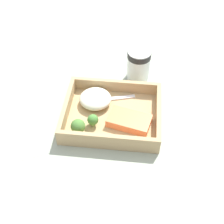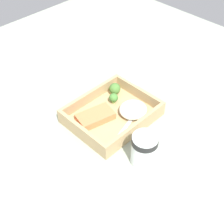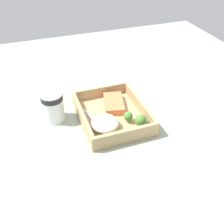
% 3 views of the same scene
% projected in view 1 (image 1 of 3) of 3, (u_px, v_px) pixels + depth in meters
% --- Properties ---
extents(ground_plane, '(1.60, 1.60, 0.02)m').
position_uv_depth(ground_plane, '(112.00, 121.00, 0.90)').
color(ground_plane, gray).
extents(takeout_tray, '(0.27, 0.22, 0.01)m').
position_uv_depth(takeout_tray, '(112.00, 117.00, 0.89)').
color(takeout_tray, tan).
rests_on(takeout_tray, ground_plane).
extents(tray_rim, '(0.27, 0.22, 0.04)m').
position_uv_depth(tray_rim, '(112.00, 111.00, 0.87)').
color(tray_rim, tan).
rests_on(tray_rim, takeout_tray).
extents(salmon_fillet, '(0.13, 0.09, 0.02)m').
position_uv_depth(salmon_fillet, '(129.00, 121.00, 0.85)').
color(salmon_fillet, '#F47949').
rests_on(salmon_fillet, takeout_tray).
extents(mashed_potatoes, '(0.09, 0.09, 0.04)m').
position_uv_depth(mashed_potatoes, '(95.00, 99.00, 0.90)').
color(mashed_potatoes, silver).
rests_on(mashed_potatoes, takeout_tray).
extents(broccoli_floret_1, '(0.03, 0.03, 0.04)m').
position_uv_depth(broccoli_floret_1, '(93.00, 120.00, 0.84)').
color(broccoli_floret_1, '#81A456').
rests_on(broccoli_floret_1, takeout_tray).
extents(broccoli_floret_2, '(0.04, 0.04, 0.04)m').
position_uv_depth(broccoli_floret_2, '(78.00, 126.00, 0.82)').
color(broccoli_floret_2, '#87A360').
rests_on(broccoli_floret_2, takeout_tray).
extents(fork, '(0.16, 0.06, 0.00)m').
position_uv_depth(fork, '(105.00, 99.00, 0.92)').
color(fork, silver).
rests_on(fork, takeout_tray).
extents(paper_cup, '(0.07, 0.07, 0.10)m').
position_uv_depth(paper_cup, '(139.00, 63.00, 0.97)').
color(paper_cup, white).
rests_on(paper_cup, ground_plane).
extents(receipt_slip, '(0.14, 0.17, 0.00)m').
position_uv_depth(receipt_slip, '(27.00, 137.00, 0.84)').
color(receipt_slip, white).
rests_on(receipt_slip, ground_plane).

